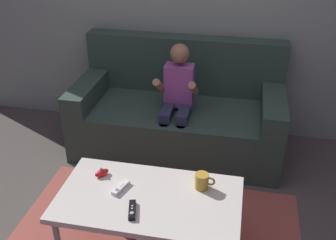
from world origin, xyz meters
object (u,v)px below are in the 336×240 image
object	(u,v)px
person_seated_on_couch	(177,98)
game_remote_white_near_edge	(121,188)
game_remote_black_far_corner	(132,210)
coffee_mug	(202,181)
couch	(179,114)
coffee_table	(149,202)
nunchuk_red	(102,173)

from	to	relation	value
person_seated_on_couch	game_remote_white_near_edge	xyz separation A→B (m)	(-0.14, -1.02, -0.10)
game_remote_black_far_corner	coffee_mug	bearing A→B (deg)	39.03
person_seated_on_couch	couch	bearing A→B (deg)	95.30
coffee_table	coffee_mug	distance (m)	0.33
person_seated_on_couch	coffee_table	bearing A→B (deg)	-88.32
nunchuk_red	game_remote_black_far_corner	xyz separation A→B (m)	(0.27, -0.27, -0.01)
couch	coffee_mug	world-z (taller)	couch
nunchuk_red	couch	bearing A→B (deg)	75.89
game_remote_black_far_corner	coffee_table	bearing A→B (deg)	67.27
game_remote_white_near_edge	coffee_mug	size ratio (longest dim) A/B	1.22
nunchuk_red	coffee_mug	xyz separation A→B (m)	(0.61, 0.01, 0.03)
couch	person_seated_on_couch	distance (m)	0.30
nunchuk_red	game_remote_white_near_edge	bearing A→B (deg)	-33.90
couch	coffee_mug	size ratio (longest dim) A/B	14.35
couch	nunchuk_red	world-z (taller)	couch
game_remote_white_near_edge	coffee_mug	bearing A→B (deg)	13.23
couch	game_remote_white_near_edge	xyz separation A→B (m)	(-0.13, -1.20, 0.15)
game_remote_white_near_edge	nunchuk_red	size ratio (longest dim) A/B	1.49
couch	game_remote_black_far_corner	distance (m)	1.38
person_seated_on_couch	coffee_mug	world-z (taller)	person_seated_on_couch
coffee_table	game_remote_black_far_corner	world-z (taller)	game_remote_black_far_corner
person_seated_on_couch	coffee_mug	distance (m)	0.96
nunchuk_red	game_remote_black_far_corner	size ratio (longest dim) A/B	0.67
coffee_table	coffee_mug	size ratio (longest dim) A/B	8.76
couch	person_seated_on_couch	world-z (taller)	person_seated_on_couch
game_remote_black_far_corner	coffee_mug	world-z (taller)	coffee_mug
person_seated_on_couch	nunchuk_red	world-z (taller)	person_seated_on_couch
game_remote_white_near_edge	nunchuk_red	distance (m)	0.18
person_seated_on_couch	coffee_mug	bearing A→B (deg)	-71.02
game_remote_white_near_edge	couch	bearing A→B (deg)	84.03
game_remote_white_near_edge	coffee_mug	xyz separation A→B (m)	(0.46, 0.11, 0.04)
coffee_table	nunchuk_red	xyz separation A→B (m)	(-0.32, 0.13, 0.06)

